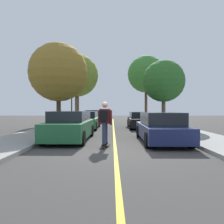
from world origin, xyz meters
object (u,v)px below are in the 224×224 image
parked_car_right_near (140,120)px  street_tree_left_nearest (58,72)px  parked_car_right_nearest (161,127)px  street_tree_left_near (77,76)px  street_tree_right_near (146,74)px  parked_car_left_nearest (71,126)px  street_tree_right_nearest (164,81)px  skateboarder (105,121)px  parked_car_left_near (86,120)px  skateboard (105,145)px  parked_car_left_far (94,116)px  streetlamp (72,92)px

parked_car_right_near → street_tree_left_nearest: bearing=-159.8°
parked_car_right_nearest → street_tree_left_near: bearing=114.9°
street_tree_right_near → parked_car_right_near: bearing=-102.0°
parked_car_left_nearest → street_tree_left_near: bearing=97.8°
parked_car_left_nearest → street_tree_left_nearest: size_ratio=0.78×
street_tree_right_nearest → skateboarder: (-4.24, -8.07, -2.57)m
skateboarder → parked_car_left_near: bearing=101.8°
street_tree_left_nearest → parked_car_right_nearest: bearing=-40.0°
skateboarder → parked_car_right_nearest: bearing=30.3°
parked_car_right_nearest → street_tree_left_nearest: bearing=140.0°
skateboard → skateboarder: 0.99m
parked_car_left_near → street_tree_left_nearest: (-1.69, -1.77, 3.39)m
parked_car_left_far → street_tree_right_nearest: size_ratio=0.92×
parked_car_left_nearest → parked_car_right_nearest: bearing=-7.4°
street_tree_left_nearest → parked_car_left_far: bearing=79.2°
parked_car_left_far → skateboarder: 15.47m
parked_car_left_nearest → street_tree_right_near: bearing=67.7°
skateboarder → parked_car_left_far: bearing=96.4°
street_tree_left_near → skateboarder: 15.29m
parked_car_left_far → parked_car_right_nearest: 14.52m
street_tree_right_near → street_tree_right_nearest: bearing=-90.0°
street_tree_left_near → skateboard: bearing=-76.6°
parked_car_left_near → parked_car_right_near: bearing=5.7°
street_tree_left_nearest → street_tree_right_nearest: size_ratio=1.16×
parked_car_left_nearest → parked_car_right_nearest: size_ratio=0.99×
parked_car_left_nearest → street_tree_right_nearest: size_ratio=0.90×
parked_car_left_nearest → street_tree_left_near: street_tree_left_near is taller
parked_car_right_near → streetlamp: size_ratio=0.89×
parked_car_left_nearest → parked_car_right_nearest: 4.32m
parked_car_right_nearest → skateboarder: bearing=-149.7°
street_tree_left_nearest → parked_car_right_near: bearing=20.2°
parked_car_left_nearest → parked_car_left_near: size_ratio=1.00×
parked_car_right_near → parked_car_left_far: bearing=122.8°
street_tree_right_nearest → skateboarder: size_ratio=3.00×
parked_car_left_near → skateboarder: 8.47m
parked_car_left_near → parked_car_left_nearest: bearing=-90.0°
parked_car_right_nearest → skateboard: parked_car_right_nearest is taller
parked_car_left_far → street_tree_right_near: (5.97, 1.24, 4.84)m
parked_car_right_nearest → street_tree_left_near: 14.85m
parked_car_right_nearest → parked_car_left_far: bearing=107.2°
street_tree_right_near → streetlamp: size_ratio=1.48×
parked_car_left_near → street_tree_left_near: 7.68m
parked_car_left_near → parked_car_left_far: bearing=90.0°
parked_car_right_nearest → parked_car_right_near: 7.22m
parked_car_left_far → parked_car_right_near: (4.29, -6.65, -0.06)m
parked_car_left_nearest → parked_car_right_near: bearing=57.2°
street_tree_left_nearest → skateboarder: bearing=-62.3°
parked_car_right_nearest → parked_car_left_near: bearing=122.3°
parked_car_left_far → street_tree_left_near: bearing=-149.2°
parked_car_left_nearest → streetlamp: size_ratio=0.90×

